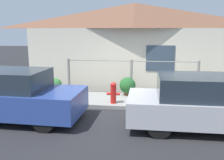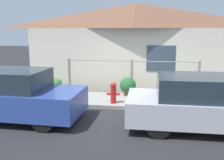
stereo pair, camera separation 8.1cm
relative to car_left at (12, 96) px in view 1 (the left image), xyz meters
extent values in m
plane|color=#262628|center=(3.16, 1.25, -0.70)|extent=(60.00, 60.00, 0.00)
cube|color=gray|center=(3.16, 2.11, -0.64)|extent=(24.00, 1.74, 0.12)
cube|color=beige|center=(3.16, 3.59, 0.59)|extent=(8.66, 0.12, 2.56)
cube|color=#384756|center=(4.24, 3.52, 0.71)|extent=(1.10, 0.04, 1.00)
pyramid|color=brown|center=(3.16, 4.63, 2.39)|extent=(9.06, 2.20, 1.05)
cylinder|color=gray|center=(0.76, 2.83, 0.07)|extent=(0.10, 0.10, 1.30)
cylinder|color=gray|center=(3.16, 2.83, 0.07)|extent=(0.10, 0.10, 1.30)
cylinder|color=gray|center=(5.56, 2.83, 0.07)|extent=(0.10, 0.10, 1.30)
cylinder|color=gray|center=(3.16, 2.83, 0.67)|extent=(4.80, 0.03, 0.03)
cube|color=#2D4793|center=(0.04, 0.00, -0.15)|extent=(3.91, 1.77, 0.67)
cube|color=#232D38|center=(-0.11, 0.00, 0.45)|extent=(2.17, 1.52, 0.54)
cylinder|color=black|center=(1.26, 0.66, -0.42)|extent=(0.57, 0.22, 0.56)
cylinder|color=black|center=(1.22, -0.74, -0.42)|extent=(0.57, 0.22, 0.56)
cube|color=#B7B7BC|center=(5.30, 0.00, -0.17)|extent=(4.11, 1.66, 0.61)
cube|color=#232D38|center=(5.14, 0.00, 0.41)|extent=(2.26, 1.46, 0.55)
cylinder|color=black|center=(4.03, 0.71, -0.40)|extent=(0.59, 0.20, 0.59)
cylinder|color=black|center=(4.03, -0.71, -0.40)|extent=(0.59, 0.20, 0.59)
cylinder|color=red|center=(2.65, 1.55, -0.29)|extent=(0.19, 0.19, 0.57)
sphere|color=red|center=(2.65, 1.55, 0.03)|extent=(0.20, 0.20, 0.20)
cylinder|color=red|center=(2.52, 1.55, -0.26)|extent=(0.17, 0.08, 0.08)
cylinder|color=red|center=(2.79, 1.55, -0.26)|extent=(0.17, 0.08, 0.08)
cylinder|color=brown|center=(3.04, 2.64, -0.50)|extent=(0.25, 0.25, 0.15)
sphere|color=#235B28|center=(3.04, 2.64, -0.20)|extent=(0.59, 0.59, 0.59)
cylinder|color=slate|center=(0.39, 2.36, -0.47)|extent=(0.31, 0.31, 0.21)
sphere|color=#387F38|center=(0.39, 2.36, -0.19)|extent=(0.47, 0.47, 0.47)
camera|label=1|loc=(3.65, -6.31, 1.80)|focal=40.00mm
camera|label=2|loc=(3.73, -6.30, 1.80)|focal=40.00mm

